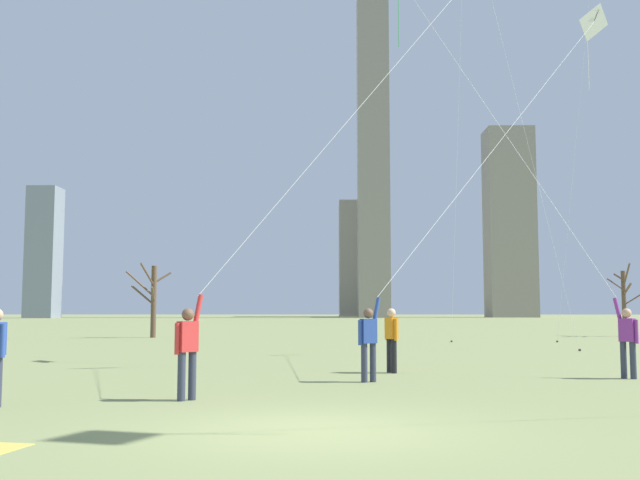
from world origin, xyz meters
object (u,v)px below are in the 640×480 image
(kite_flyer_midfield_right_white, at_px, (439,240))
(kite_flyer_midfield_left_green, at_px, (575,256))
(bare_tree_rightmost, at_px, (152,298))
(bystander_strolling_midfield, at_px, (392,337))
(bare_tree_left_of_center, at_px, (624,298))
(kite_flyer_foreground_left_orange, at_px, (298,206))

(kite_flyer_midfield_right_white, xyz_separation_m, kite_flyer_midfield_left_green, (3.33, -0.24, -0.42))
(bare_tree_rightmost, bearing_deg, bystander_strolling_midfield, -63.33)
(kite_flyer_midfield_right_white, height_order, kite_flyer_midfield_left_green, kite_flyer_midfield_right_white)
(kite_flyer_midfield_left_green, height_order, bare_tree_rightmost, kite_flyer_midfield_left_green)
(kite_flyer_midfield_left_green, distance_m, bare_tree_left_of_center, 27.94)
(kite_flyer_midfield_left_green, bearing_deg, bystander_strolling_midfield, 173.20)
(kite_flyer_midfield_left_green, bearing_deg, bare_tree_left_of_center, 66.29)
(kite_flyer_midfield_right_white, bearing_deg, bystander_strolling_midfield, 166.08)
(kite_flyer_foreground_left_orange, distance_m, bare_tree_rightmost, 28.58)
(kite_flyer_foreground_left_orange, relative_size, bystander_strolling_midfield, 8.55)
(bare_tree_rightmost, bearing_deg, kite_flyer_midfield_right_white, -61.30)
(bystander_strolling_midfield, bearing_deg, kite_flyer_midfield_left_green, -6.80)
(bare_tree_rightmost, height_order, bare_tree_left_of_center, bare_tree_left_of_center)
(kite_flyer_foreground_left_orange, relative_size, bare_tree_rightmost, 3.36)
(kite_flyer_midfield_right_white, relative_size, kite_flyer_foreground_left_orange, 0.91)
(kite_flyer_midfield_right_white, relative_size, bystander_strolling_midfield, 7.75)
(bystander_strolling_midfield, bearing_deg, bare_tree_left_of_center, 57.82)
(kite_flyer_midfield_right_white, distance_m, bystander_strolling_midfield, 2.72)
(kite_flyer_foreground_left_orange, bearing_deg, kite_flyer_midfield_left_green, 28.20)
(kite_flyer_foreground_left_orange, distance_m, bystander_strolling_midfield, 5.45)
(kite_flyer_midfield_right_white, height_order, kite_flyer_foreground_left_orange, kite_flyer_foreground_left_orange)
(kite_flyer_midfield_right_white, height_order, bystander_strolling_midfield, kite_flyer_midfield_right_white)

